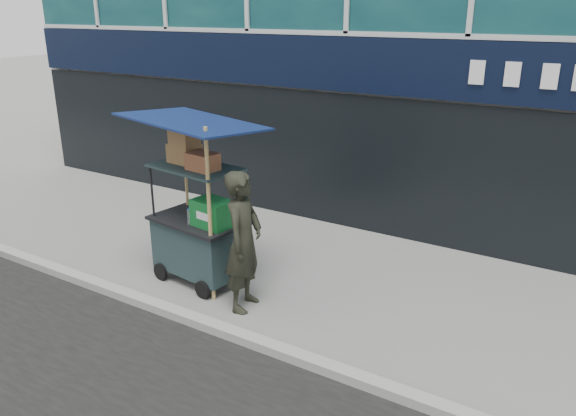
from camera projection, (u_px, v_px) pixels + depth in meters
The scene contains 4 objects.
ground at pixel (205, 317), 7.30m from camera, with size 80.00×80.00×0.00m, color slate.
curb at pixel (195, 320), 7.12m from camera, with size 80.00×0.18×0.12m, color gray.
vendor_cart at pixel (199, 225), 8.03m from camera, with size 1.96×1.50×2.46m.
vendor_man at pixel (244, 241), 7.26m from camera, with size 0.69×0.45×1.89m, color black.
Camera 1 is at (4.29, -4.87, 3.80)m, focal length 35.00 mm.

